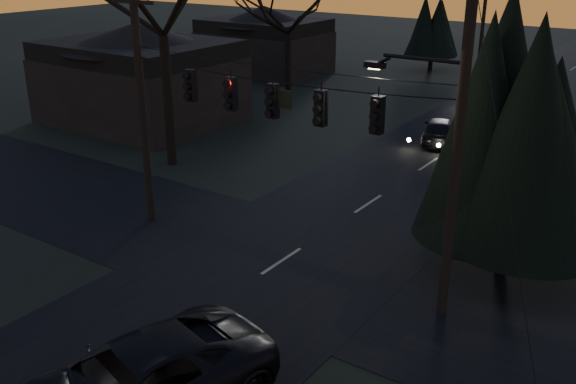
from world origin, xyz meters
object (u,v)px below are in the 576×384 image
Objects in this scene: utility_pole_far_l at (478,72)px; sedan_oncoming_b at (486,95)px; utility_pole_right at (441,313)px; utility_pole_left at (152,219)px; evergreen_right at (517,134)px; sedan_oncoming_a at (439,130)px.

utility_pole_far_l reaches higher than sedan_oncoming_b.
utility_pole_far_l is 2.08× the size of sedan_oncoming_b.
utility_pole_left is (-11.50, 0.00, 0.00)m from utility_pole_right.
evergreen_right is at bearing 127.86° from sedan_oncoming_b.
utility_pole_far_l is 1.97× the size of sedan_oncoming_a.
utility_pole_far_l reaches higher than sedan_oncoming_a.
utility_pole_right is 2.61× the size of sedan_oncoming_b.
utility_pole_left is 2.21× the size of sedan_oncoming_b.
utility_pole_far_l is (0.00, 36.00, 0.00)m from utility_pole_left.
evergreen_right is at bearing 16.56° from utility_pole_left.
evergreen_right is (0.50, 3.57, 4.46)m from utility_pole_right.
sedan_oncoming_a is 9.91m from sedan_oncoming_b.
utility_pole_right is at bearing 95.93° from sedan_oncoming_a.
evergreen_right is 2.01× the size of sedan_oncoming_b.
evergreen_right reaches higher than sedan_oncoming_a.
utility_pole_left is at bearing 98.76° from sedan_oncoming_b.
evergreen_right is at bearing 81.98° from utility_pole_right.
sedan_oncoming_b is at bearing 109.77° from evergreen_right.
utility_pole_left reaches higher than utility_pole_far_l.
utility_pole_right reaches higher than utility_pole_left.
evergreen_right reaches higher than utility_pole_right.
utility_pole_left reaches higher than sedan_oncoming_a.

